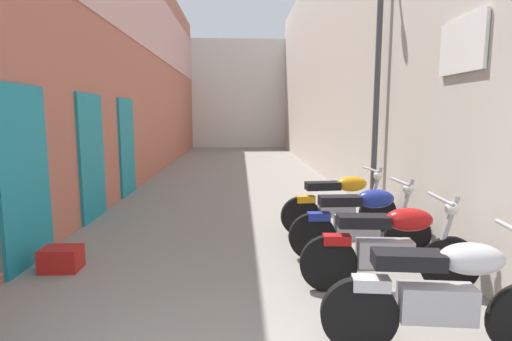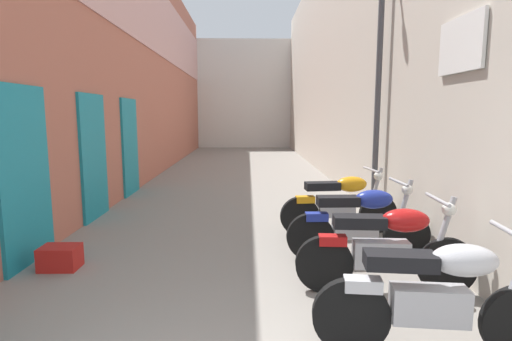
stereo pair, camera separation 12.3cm
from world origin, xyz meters
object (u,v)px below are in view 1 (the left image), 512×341
Objects in this scene: plastic_crate at (61,259)px; motorcycle_nearest at (445,293)px; motorcycle_second at (391,246)px; street_lamp at (373,59)px; motorcycle_third at (361,220)px; motorcycle_fourth at (340,202)px.

motorcycle_nearest is at bearing -26.61° from plastic_crate.
motorcycle_nearest is 4.14m from plastic_crate.
motorcycle_nearest is at bearing -90.00° from motorcycle_second.
street_lamp is (4.39, 2.20, 2.62)m from plastic_crate.
motorcycle_third is 1.00× the size of motorcycle_fourth.
motorcycle_fourth is at bearing 90.00° from motorcycle_second.
motorcycle_second is 0.39× the size of street_lamp.
motorcycle_fourth is 3.94m from plastic_crate.
street_lamp is at bearing 50.63° from motorcycle_fourth.
motorcycle_nearest and motorcycle_third have the same top height.
motorcycle_third reaches higher than plastic_crate.
motorcycle_nearest reaches higher than plastic_crate.
street_lamp reaches higher than motorcycle_nearest.
street_lamp is at bearing 70.11° from motorcycle_third.
motorcycle_third is at bearing 90.00° from motorcycle_nearest.
motorcycle_third is at bearing -90.00° from motorcycle_fourth.
motorcycle_nearest is 0.39× the size of street_lamp.
motorcycle_nearest is 1.00× the size of motorcycle_second.
plastic_crate is at bearing -159.89° from motorcycle_fourth.
motorcycle_fourth is at bearing 20.11° from plastic_crate.
motorcycle_second is at bearing -90.00° from motorcycle_third.
plastic_crate is (-3.68, -1.35, -0.36)m from motorcycle_fourth.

